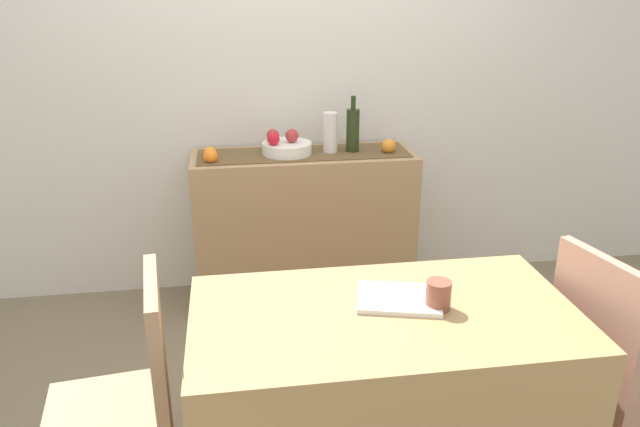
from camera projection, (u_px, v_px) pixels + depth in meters
name	position (u px, v px, depth m)	size (l,w,h in m)	color
ground_plane	(324.00, 394.00, 2.80)	(6.40, 6.40, 0.02)	#7A6C53
room_wall_rear	(291.00, 59.00, 3.40)	(6.40, 0.06, 2.70)	silver
sideboard_console	(304.00, 228.00, 3.49)	(1.22, 0.42, 0.87)	tan
table_runner	(304.00, 153.00, 3.34)	(1.15, 0.32, 0.01)	brown
fruit_bowl	(287.00, 148.00, 3.31)	(0.27, 0.27, 0.06)	white
apple_upper	(273.00, 139.00, 3.24)	(0.07, 0.07, 0.07)	red
apple_left	(292.00, 136.00, 3.30)	(0.07, 0.07, 0.07)	#AA322F
apple_right	(273.00, 135.00, 3.31)	(0.07, 0.07, 0.07)	#A92D2A
wine_bottle	(353.00, 130.00, 3.33)	(0.07, 0.07, 0.31)	#233115
ceramic_vase	(330.00, 133.00, 3.32)	(0.08, 0.08, 0.22)	silver
orange_loose_far	(388.00, 146.00, 3.34)	(0.08, 0.08, 0.08)	orange
orange_loose_mid	(211.00, 156.00, 3.16)	(0.07, 0.07, 0.07)	orange
orange_loose_near_bowl	(210.00, 153.00, 3.23)	(0.07, 0.07, 0.07)	orange
dining_table	(381.00, 403.00, 2.15)	(1.28, 0.70, 0.74)	#A88654
open_book	(399.00, 299.00, 2.08)	(0.28, 0.21, 0.02)	white
coffee_cup	(438.00, 295.00, 2.02)	(0.08, 0.08, 0.10)	brown
chair_by_corner	(613.00, 403.00, 2.31)	(0.48, 0.48, 0.90)	#A77B63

